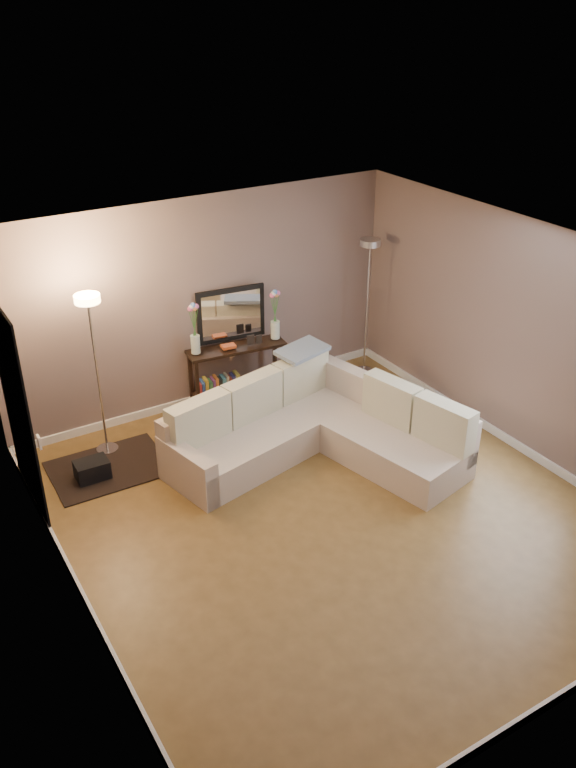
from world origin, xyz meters
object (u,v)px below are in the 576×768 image
sectional_sofa (312,428)px  console_table (232,372)px  floor_lamp_unlit (368,281)px  floor_lamp_lit (93,344)px

sectional_sofa → console_table: size_ratio=2.31×
floor_lamp_unlit → sectional_sofa: bearing=-142.2°
sectional_sofa → floor_lamp_unlit: bearing=37.8°
floor_lamp_unlit → console_table: bearing=174.1°
sectional_sofa → console_table: (-0.23, 1.50, 0.11)m
floor_lamp_lit → sectional_sofa: bearing=-32.2°
sectional_sofa → floor_lamp_lit: 2.53m
sectional_sofa → console_table: sectional_sofa is taller
console_table → floor_lamp_lit: 1.98m
sectional_sofa → console_table: bearing=98.5°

